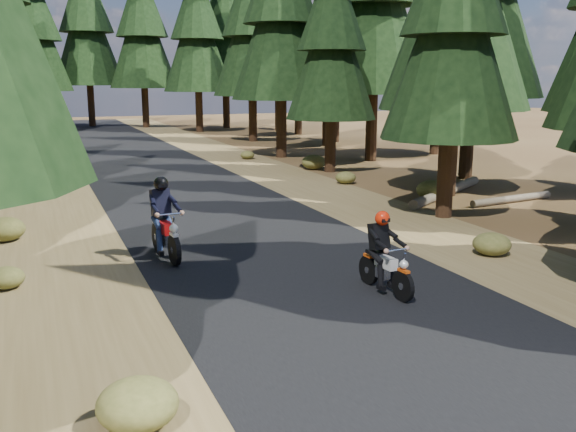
{
  "coord_description": "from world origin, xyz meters",
  "views": [
    {
      "loc": [
        -4.89,
        -10.73,
        3.93
      ],
      "look_at": [
        0.0,
        1.5,
        1.1
      ],
      "focal_mm": 40.0,
      "sensor_mm": 36.0,
      "label": 1
    }
  ],
  "objects_px": {
    "rider_lead": "(385,266)",
    "log_near": "(447,191)",
    "log_far": "(512,199)",
    "rider_follow": "(165,232)"
  },
  "relations": [
    {
      "from": "log_near",
      "to": "rider_follow",
      "type": "xyz_separation_m",
      "value": [
        -10.47,
        -4.19,
        0.45
      ]
    },
    {
      "from": "log_far",
      "to": "rider_follow",
      "type": "relative_size",
      "value": 1.66
    },
    {
      "from": "rider_lead",
      "to": "rider_follow",
      "type": "distance_m",
      "value": 5.11
    },
    {
      "from": "log_near",
      "to": "log_far",
      "type": "distance_m",
      "value": 2.17
    },
    {
      "from": "log_far",
      "to": "log_near",
      "type": "bearing_deg",
      "value": 116.38
    },
    {
      "from": "log_near",
      "to": "log_far",
      "type": "bearing_deg",
      "value": -90.32
    },
    {
      "from": "log_near",
      "to": "rider_lead",
      "type": "relative_size",
      "value": 3.36
    },
    {
      "from": "log_near",
      "to": "rider_follow",
      "type": "relative_size",
      "value": 2.83
    },
    {
      "from": "rider_lead",
      "to": "log_near",
      "type": "bearing_deg",
      "value": -135.97
    },
    {
      "from": "log_far",
      "to": "rider_lead",
      "type": "bearing_deg",
      "value": -150.85
    }
  ]
}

